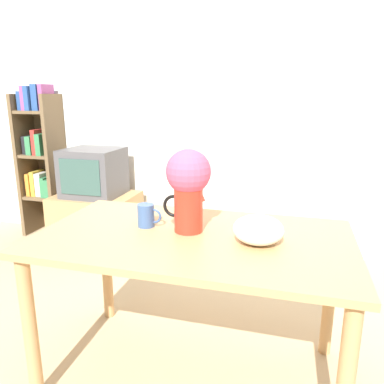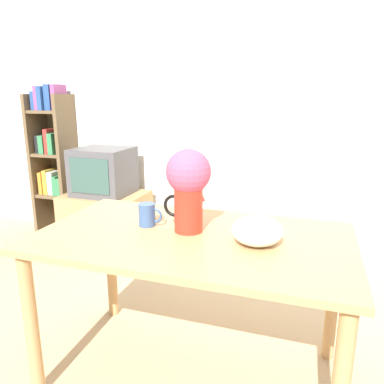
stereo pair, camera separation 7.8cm
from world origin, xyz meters
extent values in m
plane|color=tan|center=(0.00, 0.00, 0.00)|extent=(12.00, 12.00, 0.00)
cube|color=silver|center=(0.00, 1.71, 1.30)|extent=(8.00, 0.05, 2.60)
cube|color=tan|center=(0.05, 0.04, 0.71)|extent=(1.39, 0.80, 0.03)
cylinder|color=tan|center=(-0.58, -0.30, 0.35)|extent=(0.06, 0.06, 0.69)
cylinder|color=tan|center=(-0.58, 0.38, 0.35)|extent=(0.06, 0.06, 0.69)
cylinder|color=tan|center=(0.68, 0.38, 0.35)|extent=(0.06, 0.06, 0.69)
cylinder|color=red|center=(0.02, 0.09, 0.83)|extent=(0.13, 0.13, 0.21)
cone|color=red|center=(0.07, 0.09, 0.90)|extent=(0.05, 0.05, 0.05)
torus|color=black|center=(-0.05, 0.09, 0.84)|extent=(0.11, 0.02, 0.11)
sphere|color=#3D7033|center=(0.02, 0.09, 0.97)|extent=(0.15, 0.15, 0.15)
sphere|color=#DB4C70|center=(0.02, 0.09, 1.00)|extent=(0.20, 0.20, 0.20)
cylinder|color=#385689|center=(-0.19, 0.09, 0.78)|extent=(0.08, 0.08, 0.11)
torus|color=#385689|center=(-0.15, 0.09, 0.78)|extent=(0.07, 0.01, 0.07)
ellipsoid|color=white|center=(0.34, 0.03, 0.78)|extent=(0.21, 0.21, 0.12)
cube|color=tan|center=(-1.20, 1.35, 0.24)|extent=(0.69, 0.52, 0.48)
cube|color=#4C4C51|center=(-1.20, 1.35, 0.69)|extent=(0.46, 0.43, 0.41)
cube|color=#33514C|center=(-1.20, 1.13, 0.69)|extent=(0.36, 0.01, 0.29)
cube|color=brown|center=(-2.03, 1.54, 0.67)|extent=(0.04, 0.30, 1.34)
cube|color=brown|center=(-1.69, 1.54, 0.67)|extent=(0.04, 0.30, 1.34)
cube|color=brown|center=(-1.86, 1.68, 0.67)|extent=(0.37, 0.01, 1.34)
cube|color=brown|center=(-1.86, 1.54, 0.38)|extent=(0.30, 0.28, 0.03)
cube|color=orange|center=(-1.97, 1.53, 0.50)|extent=(0.04, 0.19, 0.21)
cube|color=gold|center=(-1.93, 1.53, 0.51)|extent=(0.04, 0.17, 0.23)
cube|color=silver|center=(-1.87, 1.53, 0.50)|extent=(0.06, 0.17, 0.22)
cube|color=#337A4C|center=(-1.81, 1.53, 0.48)|extent=(0.04, 0.21, 0.19)
cube|color=#337A4C|center=(-1.75, 1.53, 0.48)|extent=(0.05, 0.24, 0.17)
cube|color=brown|center=(-1.86, 1.54, 0.78)|extent=(0.30, 0.28, 0.03)
cube|color=black|center=(-1.97, 1.53, 0.87)|extent=(0.05, 0.17, 0.17)
cube|color=#337A4C|center=(-1.91, 1.53, 0.88)|extent=(0.05, 0.23, 0.17)
cube|color=#B72D28|center=(-1.85, 1.53, 0.91)|extent=(0.04, 0.21, 0.23)
cube|color=#337A4C|center=(-1.80, 1.53, 0.89)|extent=(0.05, 0.24, 0.19)
cube|color=brown|center=(-1.86, 1.54, 1.18)|extent=(0.30, 0.28, 0.03)
cube|color=#284C8E|center=(-1.97, 1.53, 1.28)|extent=(0.05, 0.17, 0.17)
cube|color=#934784|center=(-1.91, 1.53, 1.30)|extent=(0.04, 0.22, 0.22)
cube|color=#284C8E|center=(-1.86, 1.53, 1.30)|extent=(0.05, 0.25, 0.21)
cube|color=#284C8E|center=(-1.80, 1.53, 1.31)|extent=(0.06, 0.20, 0.23)
cube|color=#934784|center=(-1.74, 1.53, 1.31)|extent=(0.04, 0.18, 0.23)
camera|label=1|loc=(0.47, -1.46, 1.33)|focal=35.00mm
camera|label=2|loc=(0.54, -1.44, 1.33)|focal=35.00mm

